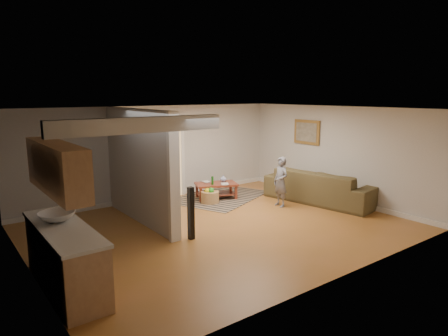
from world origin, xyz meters
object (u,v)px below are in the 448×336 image
at_px(speaker_right, 162,196).
at_px(toy_basket, 210,196).
at_px(sofa, 320,202).
at_px(tv_console, 144,189).
at_px(coffee_table, 217,186).
at_px(toddler, 147,207).
at_px(child, 280,206).
at_px(speaker_left, 191,213).

height_order(speaker_right, toy_basket, speaker_right).
bearing_deg(sofa, speaker_right, 61.89).
height_order(tv_console, toy_basket, tv_console).
bearing_deg(coffee_table, sofa, -43.82).
height_order(coffee_table, toy_basket, coffee_table).
relative_size(coffee_table, toddler, 1.25).
bearing_deg(coffee_table, toy_basket, -146.69).
distance_m(speaker_right, toy_basket, 1.63).
relative_size(sofa, coffee_table, 2.32).
bearing_deg(coffee_table, tv_console, -174.38).
height_order(sofa, tv_console, tv_console).
bearing_deg(sofa, coffee_table, 36.36).
relative_size(sofa, child, 2.30).
height_order(tv_console, speaker_left, speaker_left).
relative_size(sofa, tv_console, 2.53).
relative_size(speaker_left, child, 0.83).
relative_size(speaker_left, speaker_right, 1.03).
height_order(tv_console, toddler, tv_console).
distance_m(sofa, toy_basket, 2.91).
height_order(sofa, coffee_table, coffee_table).
bearing_deg(speaker_right, child, -33.11).
height_order(tv_console, speaker_right, speaker_right).
bearing_deg(toddler, speaker_right, 109.21).
xyz_separation_m(tv_console, speaker_left, (0.04, -1.98, -0.11)).
distance_m(coffee_table, speaker_left, 3.12).
relative_size(coffee_table, speaker_right, 1.23).
bearing_deg(child, speaker_left, -71.44).
relative_size(coffee_table, child, 0.99).
xyz_separation_m(speaker_left, toddler, (0.30, 2.54, -0.52)).
distance_m(speaker_right, toddler, 1.07).
bearing_deg(toy_basket, tv_console, 178.52).
bearing_deg(speaker_right, coffee_table, 3.16).
xyz_separation_m(tv_console, toy_basket, (1.84, -0.05, -0.46)).
xyz_separation_m(sofa, speaker_right, (-3.96, 1.31, 0.51)).
bearing_deg(child, toddler, -117.79).
relative_size(coffee_table, speaker_left, 1.19).
distance_m(sofa, toddler, 4.50).
xyz_separation_m(child, toddler, (-2.75, 1.92, 0.00)).
distance_m(speaker_left, child, 3.15).
distance_m(sofa, coffee_table, 2.78).
distance_m(sofa, child, 1.20).
bearing_deg(tv_console, speaker_right, -62.24).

